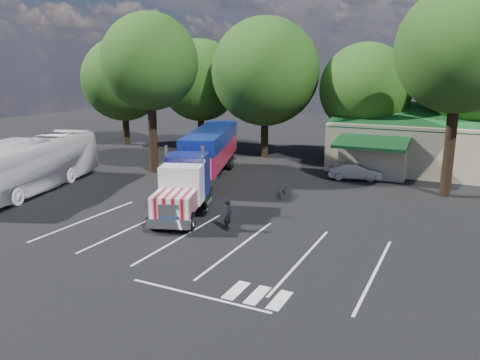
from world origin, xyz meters
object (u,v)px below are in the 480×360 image
at_px(semi_truck, 206,155).
at_px(silver_sedan, 355,171).
at_px(bicycle, 283,189).
at_px(woman, 228,214).
at_px(tour_bus, 30,165).

xyz_separation_m(semi_truck, silver_sedan, (9.28, 6.71, -1.62)).
height_order(semi_truck, silver_sedan, semi_truck).
distance_m(bicycle, silver_sedan, 7.59).
bearing_deg(woman, silver_sedan, -32.38).
bearing_deg(semi_truck, bicycle, -21.33).
xyz_separation_m(semi_truck, tour_bus, (-10.20, -6.56, -0.43)).
height_order(semi_truck, bicycle, semi_truck).
distance_m(semi_truck, bicycle, 6.34).
relative_size(woman, tour_bus, 0.13).
relative_size(woman, silver_sedan, 0.44).
relative_size(semi_truck, silver_sedan, 4.75).
height_order(semi_truck, woman, semi_truck).
bearing_deg(silver_sedan, woman, 151.51).
bearing_deg(silver_sedan, bicycle, 139.80).
distance_m(semi_truck, silver_sedan, 11.57).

